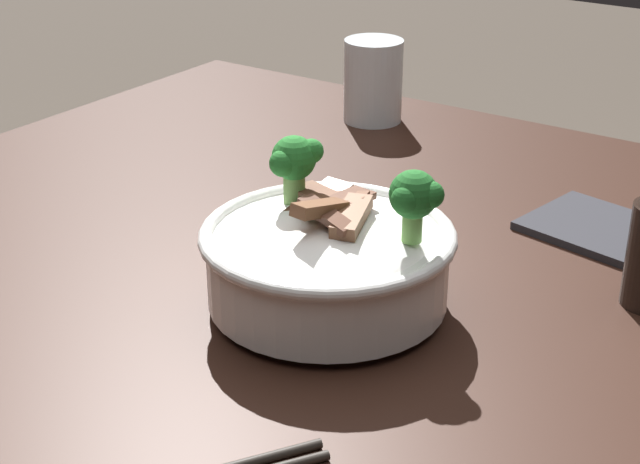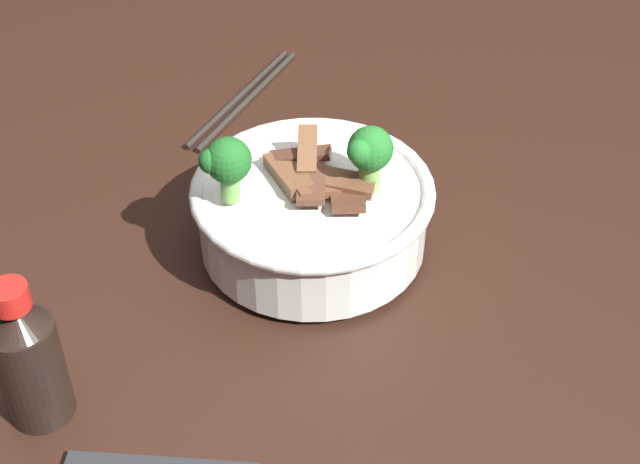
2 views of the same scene
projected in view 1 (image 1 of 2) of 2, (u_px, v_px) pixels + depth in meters
dining_table at (232, 399)px, 0.92m from camera, size 1.14×0.97×0.80m
rice_bowl at (328, 253)px, 0.80m from camera, size 0.21×0.21×0.14m
drinking_glass at (373, 84)px, 1.25m from camera, size 0.08×0.08×0.11m
folded_napkin at (602, 229)px, 0.96m from camera, size 0.14×0.16×0.01m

